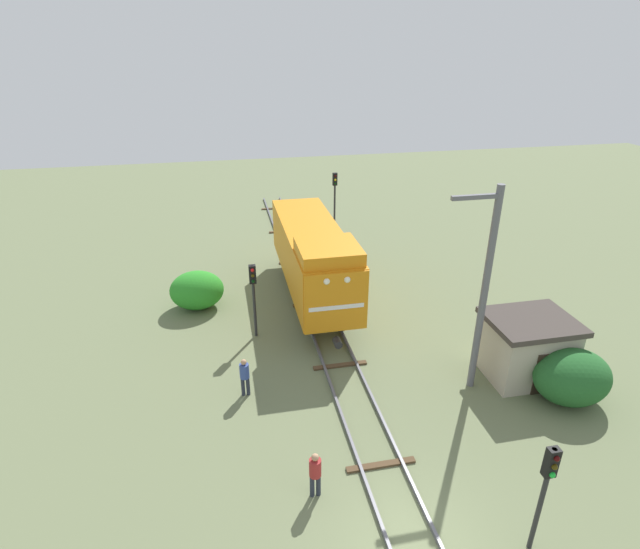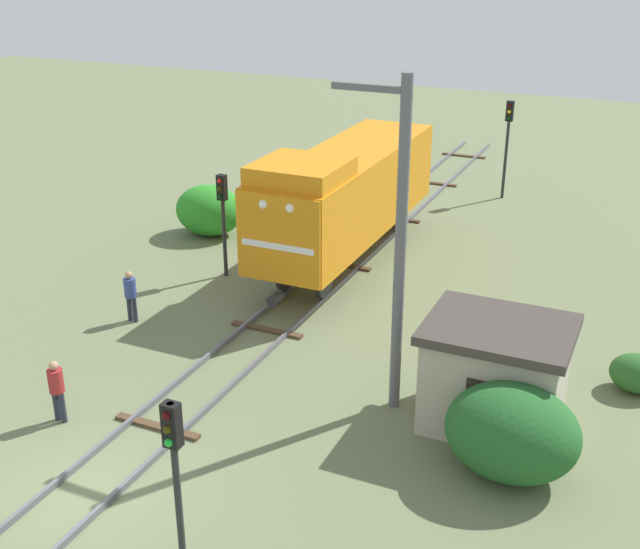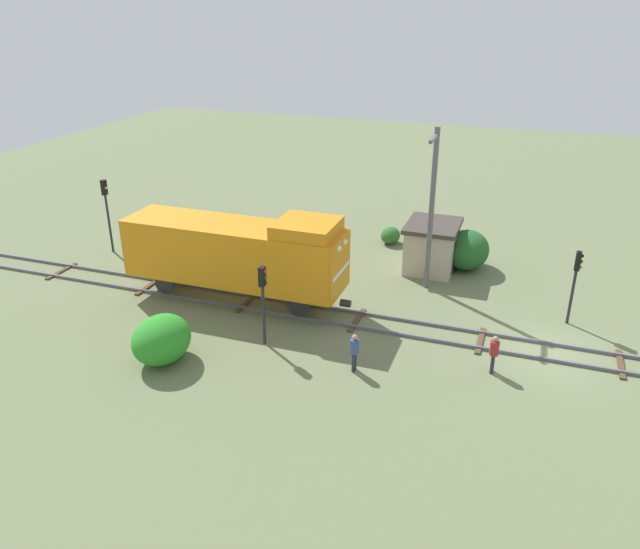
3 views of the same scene
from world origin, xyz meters
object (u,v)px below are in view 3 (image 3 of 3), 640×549
locomotive (238,251)px  traffic_signal_near (576,274)px  catenary_mast (431,207)px  worker_near_track (494,351)px  relay_hut (432,246)px  traffic_signal_mid (263,291)px  traffic_signal_far (106,203)px  worker_by_signal (354,350)px

locomotive → traffic_signal_near: bearing=-78.5°
catenary_mast → traffic_signal_near: bearing=-103.7°
locomotive → worker_near_track: 13.08m
traffic_signal_near → relay_hut: size_ratio=1.05×
traffic_signal_mid → traffic_signal_far: (7.00, 13.33, 0.50)m
traffic_signal_near → worker_by_signal: size_ratio=2.15×
traffic_signal_mid → relay_hut: 12.24m
catenary_mast → relay_hut: size_ratio=2.44×
traffic_signal_mid → worker_near_track: bearing=-84.2°
traffic_signal_near → worker_near_track: 6.53m
traffic_signal_near → worker_by_signal: bearing=131.4°
traffic_signal_near → relay_hut: (4.30, 7.38, -1.17)m
worker_near_track → worker_by_signal: 5.70m
worker_near_track → traffic_signal_mid: bearing=-88.2°
locomotive → traffic_signal_mid: locomotive is taller
locomotive → worker_by_signal: locomotive is taller
worker_near_track → relay_hut: bearing=-160.0°
traffic_signal_mid → catenary_mast: catenary_mast is taller
traffic_signal_near → catenary_mast: (1.74, 7.15, 1.95)m
traffic_signal_far → locomotive: bearing=-109.1°
traffic_signal_far → worker_near_track: size_ratio=2.65×
traffic_signal_mid → relay_hut: (10.90, -5.43, -1.22)m
worker_by_signal → traffic_signal_far: bearing=-132.4°
locomotive → catenary_mast: 10.04m
locomotive → traffic_signal_mid: 4.47m
worker_near_track → worker_by_signal: size_ratio=1.00×
relay_hut → traffic_signal_near: bearing=-120.2°
locomotive → traffic_signal_far: 11.03m
traffic_signal_near → traffic_signal_far: 26.14m
locomotive → traffic_signal_mid: (-3.40, -2.90, -0.16)m
worker_near_track → catenary_mast: (7.34, 4.17, 3.52)m
traffic_signal_near → relay_hut: bearing=59.8°
traffic_signal_near → traffic_signal_far: bearing=89.1°
locomotive → traffic_signal_near: size_ratio=3.17×
worker_by_signal → catenary_mast: 9.87m
worker_by_signal → catenary_mast: catenary_mast is taller
traffic_signal_near → catenary_mast: catenary_mast is taller
locomotive → relay_hut: 11.30m
traffic_signal_near → traffic_signal_mid: bearing=117.3°
worker_by_signal → traffic_signal_mid: bearing=-119.0°
traffic_signal_far → catenary_mast: catenary_mast is taller
locomotive → traffic_signal_mid: bearing=-139.5°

